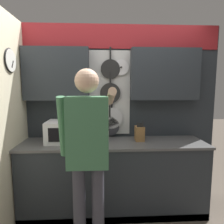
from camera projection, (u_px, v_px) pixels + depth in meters
ground_plane at (114, 210)px, 2.64m from camera, size 14.00×14.00×0.00m
base_cabinet_counter at (114, 177)px, 2.58m from camera, size 2.32×0.60×0.92m
back_wall_unit at (113, 97)px, 2.71m from camera, size 2.89×0.20×2.43m
side_wall at (0, 126)px, 2.01m from camera, size 0.07×1.60×2.43m
microwave at (68, 131)px, 2.52m from camera, size 0.52×0.37×0.27m
knife_block at (140, 133)px, 2.58m from camera, size 0.11×0.15×0.26m
utensil_crock at (104, 135)px, 2.56m from camera, size 0.11×0.11×0.31m
person at (88, 146)px, 1.87m from camera, size 0.54×0.69×1.78m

